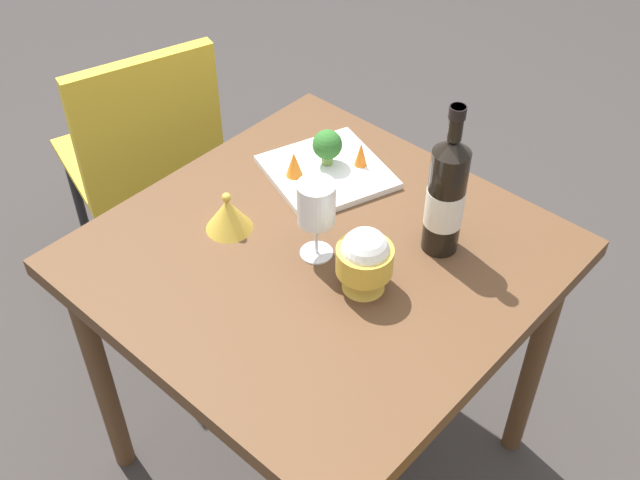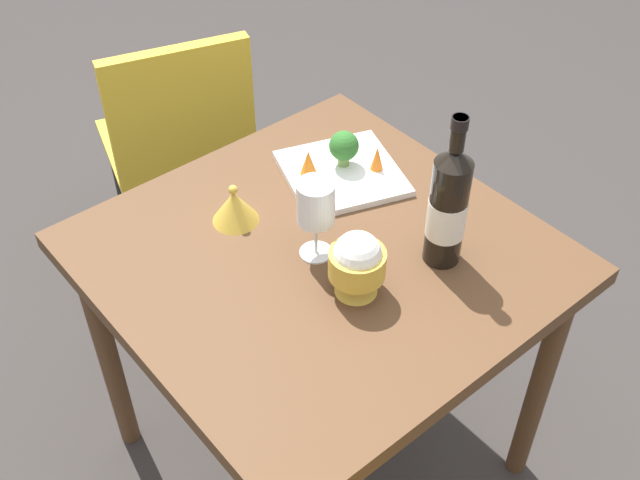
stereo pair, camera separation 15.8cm
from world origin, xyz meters
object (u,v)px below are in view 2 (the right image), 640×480
Objects in this scene: rice_bowl at (357,263)px; carrot_garnish_left at (308,163)px; wine_glass at (315,204)px; wine_bottle at (448,207)px; rice_bowl_lid at (235,206)px; carrot_garnish_right at (377,158)px; chair_near_window at (180,137)px; broccoli_floret at (344,147)px; serving_plate at (342,173)px.

carrot_garnish_left is at bearing 65.32° from rice_bowl.
wine_bottle is at bearing -42.93° from wine_glass.
wine_glass is at bearing -70.75° from rice_bowl_lid.
wine_bottle is at bearing -83.35° from carrot_garnish_left.
rice_bowl is at bearing -79.86° from rice_bowl_lid.
wine_bottle is 0.31m from carrot_garnish_right.
carrot_garnish_right is (0.12, -0.68, 0.25)m from chair_near_window.
broccoli_floret is 0.09m from carrot_garnish_left.
wine_glass is at bearing -142.79° from broccoli_floret.
broccoli_floret reaches higher than serving_plate.
carrot_garnish_left is at bearing 53.95° from wine_glass.
carrot_garnish_left is (0.15, 0.33, -0.03)m from rice_bowl.
serving_plate is 0.06m from broccoli_floret.
chair_near_window reaches higher than broccoli_floret.
carrot_garnish_right is (0.09, 0.29, -0.09)m from wine_bottle.
serving_plate is at bearing -6.39° from rice_bowl_lid.
chair_near_window is 9.91× the size of broccoli_floret.
carrot_garnish_left is at bearing 146.82° from carrot_garnish_right.
rice_bowl reaches higher than rice_bowl_lid.
carrot_garnish_right is (0.34, -0.08, 0.01)m from rice_bowl_lid.
rice_bowl_lid is 1.17× the size of broccoli_floret.
broccoli_floret is (0.08, -0.62, 0.27)m from chair_near_window.
carrot_garnish_right is at bearing -34.70° from serving_plate.
broccoli_floret reaches higher than rice_bowl_lid.
wine_glass is (-0.15, -0.79, 0.34)m from chair_near_window.
wine_bottle is 2.38× the size of rice_bowl.
wine_bottle is 3.37× the size of rice_bowl_lid.
broccoli_floret is 1.44× the size of carrot_garnish_right.
rice_bowl is at bearing -126.78° from serving_plate.
broccoli_floret is (0.02, 0.02, 0.06)m from serving_plate.
rice_bowl_lid is (-0.21, -0.60, 0.24)m from chair_near_window.
rice_bowl reaches higher than chair_near_window.
rice_bowl_lid is (-0.25, 0.36, -0.10)m from wine_bottle.
wine_glass is at bearing -157.75° from carrot_garnish_right.
rice_bowl is 0.37m from carrot_garnish_right.
wine_bottle reaches higher than carrot_garnish_left.
rice_bowl reaches higher than serving_plate.
rice_bowl is 2.29× the size of carrot_garnish_left.
wine_glass reaches higher than carrot_garnish_right.
wine_bottle is 0.35m from serving_plate.
rice_bowl_lid is at bearing 173.61° from serving_plate.
wine_glass is at bearing -143.02° from serving_plate.
chair_near_window is at bearing 89.48° from carrot_garnish_left.
rice_bowl_lid reaches higher than carrot_garnish_left.
wine_bottle is at bearing -11.82° from rice_bowl.
chair_near_window is at bearing 92.24° from wine_bottle.
wine_bottle is 1.06× the size of serving_plate.
serving_plate is (0.27, -0.03, -0.03)m from rice_bowl_lid.
carrot_garnish_left is at bearing 2.57° from rice_bowl_lid.
rice_bowl_lid is 1.67× the size of carrot_garnish_right.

